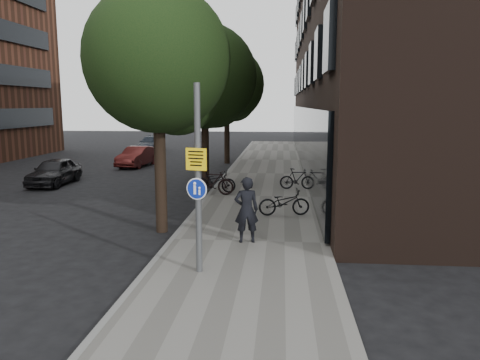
# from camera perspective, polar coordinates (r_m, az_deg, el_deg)

# --- Properties ---
(ground) EXTENTS (120.00, 120.00, 0.00)m
(ground) POSITION_cam_1_polar(r_m,az_deg,el_deg) (10.39, -1.59, -13.26)
(ground) COLOR black
(ground) RESTS_ON ground
(sidewalk) EXTENTS (4.50, 60.00, 0.12)m
(sidewalk) POSITION_cam_1_polar(r_m,az_deg,el_deg) (19.94, 2.50, -2.12)
(sidewalk) COLOR slate
(sidewalk) RESTS_ON ground
(curb_edge) EXTENTS (0.15, 60.00, 0.13)m
(curb_edge) POSITION_cam_1_polar(r_m,az_deg,el_deg) (20.16, -3.90, -1.99)
(curb_edge) COLOR slate
(curb_edge) RESTS_ON ground
(building_right_dark_brick) EXTENTS (12.00, 40.00, 18.00)m
(building_right_dark_brick) POSITION_cam_1_polar(r_m,az_deg,el_deg) (32.77, 18.99, 17.54)
(building_right_dark_brick) COLOR black
(building_right_dark_brick) RESTS_ON ground
(street_tree_near) EXTENTS (4.40, 4.40, 7.50)m
(street_tree_near) POSITION_cam_1_polar(r_m,az_deg,el_deg) (14.69, -9.60, 13.52)
(street_tree_near) COLOR black
(street_tree_near) RESTS_ON ground
(street_tree_mid) EXTENTS (5.00, 5.00, 7.80)m
(street_tree_mid) POSITION_cam_1_polar(r_m,az_deg,el_deg) (23.00, -4.12, 12.02)
(street_tree_mid) COLOR black
(street_tree_mid) RESTS_ON ground
(street_tree_far) EXTENTS (5.00, 5.00, 7.80)m
(street_tree_far) POSITION_cam_1_polar(r_m,az_deg,el_deg) (31.91, -1.47, 11.24)
(street_tree_far) COLOR black
(street_tree_far) RESTS_ON ground
(signpost) EXTENTS (0.49, 0.15, 4.32)m
(signpost) POSITION_cam_1_polar(r_m,az_deg,el_deg) (10.60, -5.13, 0.12)
(signpost) COLOR #595B5E
(signpost) RESTS_ON sidewalk
(pedestrian) EXTENTS (0.75, 0.56, 1.86)m
(pedestrian) POSITION_cam_1_polar(r_m,az_deg,el_deg) (13.11, 0.79, -3.65)
(pedestrian) COLOR black
(pedestrian) RESTS_ON sidewalk
(parked_bike_facade_near) EXTENTS (1.86, 0.90, 0.94)m
(parked_bike_facade_near) POSITION_cam_1_polar(r_m,az_deg,el_deg) (16.44, 5.40, -2.71)
(parked_bike_facade_near) COLOR black
(parked_bike_facade_near) RESTS_ON sidewalk
(parked_bike_facade_far) EXTENTS (1.62, 0.53, 0.96)m
(parked_bike_facade_far) POSITION_cam_1_polar(r_m,az_deg,el_deg) (21.58, 7.01, 0.15)
(parked_bike_facade_far) COLOR black
(parked_bike_facade_far) RESTS_ON sidewalk
(parked_bike_curb_near) EXTENTS (1.94, 0.89, 0.98)m
(parked_bike_curb_near) POSITION_cam_1_polar(r_m,az_deg,el_deg) (20.76, -3.05, -0.13)
(parked_bike_curb_near) COLOR black
(parked_bike_curb_near) RESTS_ON sidewalk
(parked_bike_curb_far) EXTENTS (1.84, 0.64, 1.09)m
(parked_bike_curb_far) POSITION_cam_1_polar(r_m,az_deg,el_deg) (20.13, -3.31, -0.27)
(parked_bike_curb_far) COLOR black
(parked_bike_curb_far) RESTS_ON sidewalk
(parked_car_near) EXTENTS (1.64, 3.92, 1.32)m
(parked_car_near) POSITION_cam_1_polar(r_m,az_deg,el_deg) (25.12, -21.70, 0.97)
(parked_car_near) COLOR black
(parked_car_near) RESTS_ON ground
(parked_car_mid) EXTENTS (1.86, 4.05, 1.29)m
(parked_car_mid) POSITION_cam_1_polar(r_m,az_deg,el_deg) (30.97, -12.42, 2.81)
(parked_car_mid) COLOR #571A18
(parked_car_mid) RESTS_ON ground
(parked_car_far) EXTENTS (2.18, 4.60, 1.30)m
(parked_car_far) POSITION_cam_1_polar(r_m,az_deg,el_deg) (40.83, -10.79, 4.36)
(parked_car_far) COLOR black
(parked_car_far) RESTS_ON ground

